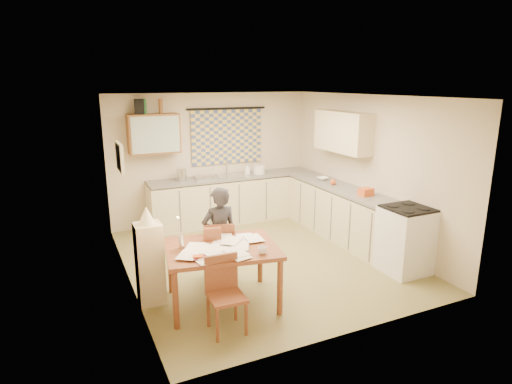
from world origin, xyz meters
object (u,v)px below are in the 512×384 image
counter_right (346,215)px  counter_back (233,199)px  stove (405,240)px  shelf_stand (150,264)px  dining_table (222,275)px  chair_far (220,263)px  person (220,236)px

counter_right → counter_back: bearing=128.0°
stove → shelf_stand: shelf_stand is taller
dining_table → chair_far: 0.61m
counter_right → stove: (0.00, -1.43, 0.03)m
shelf_stand → stove: bearing=-9.9°
dining_table → shelf_stand: shelf_stand is taller
chair_far → shelf_stand: size_ratio=0.85×
counter_back → chair_far: counter_back is taller
dining_table → chair_far: chair_far is taller
counter_right → chair_far: (-2.56, -0.61, -0.18)m
dining_table → counter_right: bearing=33.7°
person → shelf_stand: person is taller
stove → counter_back: bearing=113.4°
stove → shelf_stand: (-3.54, 0.62, 0.03)m
counter_back → dining_table: (-1.34, -2.97, -0.07)m
dining_table → counter_back: bearing=75.9°
stove → chair_far: 2.69m
person → counter_back: bearing=-117.9°
stove → person: bearing=163.2°
counter_right → stove: 1.43m
dining_table → person: bearing=83.0°
person → shelf_stand: (-0.98, -0.16, -0.16)m
counter_right → shelf_stand: shelf_stand is taller
counter_back → person: person is taller
stove → chair_far: bearing=162.4°
counter_back → shelf_stand: size_ratio=3.18×
person → chair_far: bearing=-100.4°
chair_far → shelf_stand: (-0.98, -0.19, 0.25)m
counter_right → dining_table: counter_right is taller
chair_far → shelf_stand: bearing=27.9°
counter_right → stove: size_ratio=3.03×
shelf_stand → counter_right: bearing=12.8°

